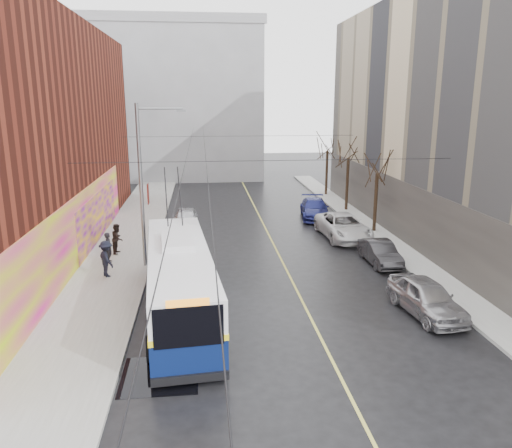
{
  "coord_description": "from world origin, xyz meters",
  "views": [
    {
      "loc": [
        -2.99,
        -17.06,
        9.19
      ],
      "look_at": [
        -0.32,
        7.62,
        2.96
      ],
      "focal_mm": 35.0,
      "sensor_mm": 36.0,
      "label": 1
    }
  ],
  "objects_px": {
    "tree_mid": "(349,148)",
    "pedestrian_a": "(109,247)",
    "parked_car_a": "(426,297)",
    "streetlight_pole": "(144,182)",
    "trolleybus": "(180,280)",
    "following_car": "(186,218)",
    "tree_far": "(328,143)",
    "pedestrian_b": "(118,239)",
    "parked_car_c": "(343,226)",
    "parked_car_d": "(315,209)",
    "tree_near": "(378,162)",
    "parked_car_b": "(380,253)",
    "pedestrian_c": "(106,259)"
  },
  "relations": [
    {
      "from": "tree_mid",
      "to": "pedestrian_a",
      "type": "bearing_deg",
      "value": -144.77
    },
    {
      "from": "parked_car_a",
      "to": "streetlight_pole",
      "type": "bearing_deg",
      "value": 142.21
    },
    {
      "from": "trolleybus",
      "to": "following_car",
      "type": "xyz_separation_m",
      "value": [
        -0.19,
        15.14,
        -0.86
      ]
    },
    {
      "from": "tree_far",
      "to": "pedestrian_b",
      "type": "relative_size",
      "value": 3.63
    },
    {
      "from": "pedestrian_a",
      "to": "pedestrian_b",
      "type": "height_order",
      "value": "pedestrian_b"
    },
    {
      "from": "pedestrian_a",
      "to": "pedestrian_b",
      "type": "distance_m",
      "value": 1.76
    },
    {
      "from": "tree_mid",
      "to": "parked_car_c",
      "type": "xyz_separation_m",
      "value": [
        -2.59,
        -8.18,
        -4.44
      ]
    },
    {
      "from": "streetlight_pole",
      "to": "parked_car_d",
      "type": "xyz_separation_m",
      "value": [
        11.94,
        10.85,
        -4.09
      ]
    },
    {
      "from": "parked_car_c",
      "to": "following_car",
      "type": "relative_size",
      "value": 1.37
    },
    {
      "from": "tree_near",
      "to": "tree_far",
      "type": "xyz_separation_m",
      "value": [
        0.0,
        14.0,
        0.17
      ]
    },
    {
      "from": "tree_near",
      "to": "parked_car_a",
      "type": "distance_m",
      "value": 14.51
    },
    {
      "from": "tree_mid",
      "to": "pedestrian_a",
      "type": "distance_m",
      "value": 21.69
    },
    {
      "from": "tree_near",
      "to": "parked_car_b",
      "type": "distance_m",
      "value": 8.26
    },
    {
      "from": "streetlight_pole",
      "to": "pedestrian_b",
      "type": "xyz_separation_m",
      "value": [
        -2.03,
        2.47,
        -3.79
      ]
    },
    {
      "from": "tree_near",
      "to": "tree_far",
      "type": "distance_m",
      "value": 14.0
    },
    {
      "from": "pedestrian_b",
      "to": "pedestrian_c",
      "type": "bearing_deg",
      "value": -172.08
    },
    {
      "from": "trolleybus",
      "to": "pedestrian_c",
      "type": "height_order",
      "value": "trolleybus"
    },
    {
      "from": "following_car",
      "to": "pedestrian_c",
      "type": "bearing_deg",
      "value": -109.57
    },
    {
      "from": "pedestrian_a",
      "to": "parked_car_a",
      "type": "bearing_deg",
      "value": -129.93
    },
    {
      "from": "parked_car_d",
      "to": "pedestrian_b",
      "type": "bearing_deg",
      "value": -141.34
    },
    {
      "from": "parked_car_b",
      "to": "tree_far",
      "type": "bearing_deg",
      "value": 83.32
    },
    {
      "from": "tree_far",
      "to": "pedestrian_b",
      "type": "distance_m",
      "value": 24.87
    },
    {
      "from": "pedestrian_b",
      "to": "parked_car_b",
      "type": "bearing_deg",
      "value": -95.18
    },
    {
      "from": "parked_car_b",
      "to": "pedestrian_a",
      "type": "bearing_deg",
      "value": 173.33
    },
    {
      "from": "parked_car_a",
      "to": "pedestrian_c",
      "type": "xyz_separation_m",
      "value": [
        -14.68,
        6.04,
        0.33
      ]
    },
    {
      "from": "pedestrian_b",
      "to": "pedestrian_c",
      "type": "height_order",
      "value": "pedestrian_c"
    },
    {
      "from": "parked_car_d",
      "to": "following_car",
      "type": "relative_size",
      "value": 1.22
    },
    {
      "from": "tree_far",
      "to": "pedestrian_a",
      "type": "xyz_separation_m",
      "value": [
        -17.38,
        -19.27,
        -4.12
      ]
    },
    {
      "from": "tree_mid",
      "to": "trolleybus",
      "type": "relative_size",
      "value": 0.55
    },
    {
      "from": "tree_near",
      "to": "tree_far",
      "type": "bearing_deg",
      "value": 90.0
    },
    {
      "from": "tree_mid",
      "to": "pedestrian_c",
      "type": "bearing_deg",
      "value": -139.41
    },
    {
      "from": "parked_car_d",
      "to": "parked_car_a",
      "type": "bearing_deg",
      "value": -79.86
    },
    {
      "from": "pedestrian_b",
      "to": "parked_car_d",
      "type": "bearing_deg",
      "value": -52.23
    },
    {
      "from": "tree_mid",
      "to": "tree_far",
      "type": "height_order",
      "value": "tree_mid"
    },
    {
      "from": "tree_mid",
      "to": "pedestrian_b",
      "type": "distance_m",
      "value": 20.57
    },
    {
      "from": "tree_far",
      "to": "pedestrian_a",
      "type": "bearing_deg",
      "value": -132.04
    },
    {
      "from": "tree_far",
      "to": "parked_car_d",
      "type": "height_order",
      "value": "tree_far"
    },
    {
      "from": "tree_near",
      "to": "parked_car_c",
      "type": "bearing_deg",
      "value": -155.44
    },
    {
      "from": "following_car",
      "to": "pedestrian_c",
      "type": "relative_size",
      "value": 2.22
    },
    {
      "from": "tree_mid",
      "to": "pedestrian_b",
      "type": "height_order",
      "value": "tree_mid"
    },
    {
      "from": "trolleybus",
      "to": "following_car",
      "type": "bearing_deg",
      "value": 85.54
    },
    {
      "from": "streetlight_pole",
      "to": "tree_mid",
      "type": "relative_size",
      "value": 1.35
    },
    {
      "from": "tree_mid",
      "to": "pedestrian_a",
      "type": "relative_size",
      "value": 3.82
    },
    {
      "from": "parked_car_b",
      "to": "pedestrian_a",
      "type": "xyz_separation_m",
      "value": [
        -15.38,
        1.48,
        0.36
      ]
    },
    {
      "from": "pedestrian_a",
      "to": "following_car",
      "type": "bearing_deg",
      "value": -37.95
    },
    {
      "from": "trolleybus",
      "to": "pedestrian_a",
      "type": "distance_m",
      "value": 8.42
    },
    {
      "from": "streetlight_pole",
      "to": "parked_car_c",
      "type": "xyz_separation_m",
      "value": [
        12.55,
        4.82,
        -4.03
      ]
    },
    {
      "from": "tree_near",
      "to": "parked_car_a",
      "type": "bearing_deg",
      "value": -100.0
    },
    {
      "from": "streetlight_pole",
      "to": "parked_car_d",
      "type": "distance_m",
      "value": 16.64
    },
    {
      "from": "parked_car_c",
      "to": "trolleybus",
      "type": "bearing_deg",
      "value": -135.95
    }
  ]
}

